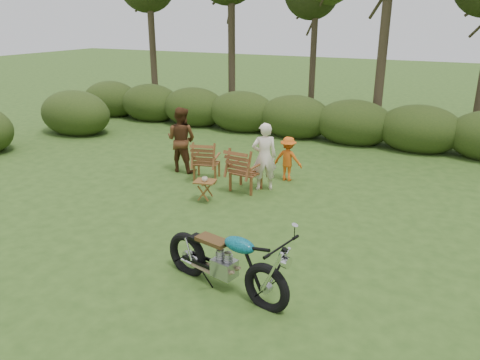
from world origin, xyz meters
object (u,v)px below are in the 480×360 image
at_px(child, 287,180).
at_px(adult_a, 264,189).
at_px(adult_b, 183,171).
at_px(side_table, 205,191).
at_px(lawn_chair_right, 246,190).
at_px(lawn_chair_left, 207,179).
at_px(cup, 205,179).
at_px(motorcycle, 225,288).

bearing_deg(child, adult_a, 72.55).
bearing_deg(adult_a, adult_b, -39.99).
bearing_deg(child, side_table, 62.10).
xyz_separation_m(lawn_chair_right, adult_a, (0.36, 0.24, 0.00)).
height_order(lawn_chair_right, adult_a, adult_a).
height_order(adult_a, adult_b, adult_b).
height_order(lawn_chair_left, cup, cup).
bearing_deg(side_table, motorcycle, -54.93).
bearing_deg(lawn_chair_left, child, -173.26).
bearing_deg(cup, child, 62.84).
bearing_deg(cup, motorcycle, -54.83).
bearing_deg(adult_b, child, -170.07).
relative_size(lawn_chair_left, adult_a, 0.61).
height_order(side_table, cup, cup).
xyz_separation_m(motorcycle, child, (-0.92, 5.04, 0.00)).
height_order(lawn_chair_left, side_table, lawn_chair_left).
height_order(adult_b, child, adult_b).
height_order(lawn_chair_left, child, child).
bearing_deg(lawn_chair_right, cup, 70.46).
bearing_deg(lawn_chair_left, lawn_chair_right, 149.87).
relative_size(adult_a, adult_b, 0.94).
bearing_deg(motorcycle, adult_b, 141.44).
relative_size(motorcycle, side_table, 4.50).
relative_size(motorcycle, adult_a, 1.35).
bearing_deg(adult_a, lawn_chair_left, -34.61).
bearing_deg(motorcycle, child, 112.47).
relative_size(lawn_chair_right, side_table, 2.16).
distance_m(lawn_chair_right, cup, 1.28).
bearing_deg(cup, lawn_chair_left, 118.89).
xyz_separation_m(side_table, child, (1.13, 2.13, -0.24)).
height_order(lawn_chair_right, cup, cup).
xyz_separation_m(adult_b, child, (2.76, 0.54, 0.00)).
distance_m(adult_b, child, 2.82).
height_order(adult_a, child, adult_a).
height_order(cup, adult_a, adult_a).
bearing_deg(motorcycle, cup, 137.33).
bearing_deg(lawn_chair_left, adult_a, 161.49).
distance_m(lawn_chair_left, adult_b, 0.94).
height_order(lawn_chair_right, adult_b, adult_b).
height_order(motorcycle, lawn_chair_right, motorcycle).
bearing_deg(cup, adult_a, 57.22).
bearing_deg(side_table, lawn_chair_left, 118.97).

